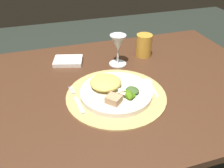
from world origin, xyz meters
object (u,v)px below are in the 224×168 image
Objects in this scene: dinner_plate at (116,93)px; amber_tumbler at (144,45)px; dining_table at (104,111)px; napkin at (68,61)px; wine_glass at (118,45)px; fork at (77,101)px; spoon at (150,84)px.

dinner_plate is 2.49× the size of amber_tumbler.
amber_tumbler is at bearing 38.18° from dining_table.
amber_tumbler is (0.25, 0.20, 0.17)m from dining_table.
napkin is at bearing 112.96° from dining_table.
napkin is at bearing 159.59° from wine_glass.
wine_glass is 1.32× the size of amber_tumbler.
fork is at bearing -143.88° from amber_tumbler.
dinner_plate is at bearing -170.13° from spoon.
dining_table is 0.22m from spoon.
amber_tumbler is at bearing -5.48° from napkin.
fork reaches higher than dining_table.
fork is at bearing 178.76° from dinner_plate.
wine_glass is (-0.06, 0.20, 0.08)m from spoon.
wine_glass is at bearing 54.51° from dining_table.
amber_tumbler is (0.08, 0.24, 0.04)m from spoon.
fork is at bearing -148.90° from dining_table.
dinner_plate is at bearing -67.17° from napkin.
dining_table is at bearing -141.82° from amber_tumbler.
spoon is at bearing 4.41° from fork.
wine_glass is at bearing 107.62° from spoon.
dining_table is 12.97× the size of amber_tumbler.
amber_tumbler is at bearing 50.38° from dinner_plate.
dining_table is 0.18m from fork.
dining_table is 0.36m from amber_tumbler.
dining_table is 9.86× the size of wine_glass.
spoon is (0.14, 0.02, -0.01)m from dinner_plate.
amber_tumbler is (0.22, 0.27, 0.04)m from dinner_plate.
fork is at bearing -135.05° from wine_glass.
wine_glass is at bearing -20.41° from napkin.
wine_glass is (0.11, 0.15, 0.21)m from dining_table.
fork is 1.31× the size of napkin.
dinner_plate reaches higher than spoon.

